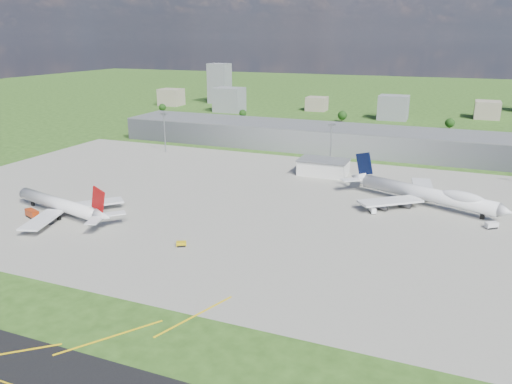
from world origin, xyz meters
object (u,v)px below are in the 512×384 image
at_px(van_white_near, 373,211).
at_px(van_white_far, 492,225).
at_px(fire_truck, 32,214).
at_px(tug_yellow, 181,244).
at_px(airliner_blue_quad, 426,194).
at_px(airliner_red_twin, 62,206).

bearing_deg(van_white_near, van_white_far, -115.17).
distance_m(van_white_near, van_white_far, 46.72).
height_order(fire_truck, tug_yellow, fire_truck).
xyz_separation_m(airliner_blue_quad, fire_truck, (-151.75, -78.38, -3.80)).
height_order(airliner_red_twin, tug_yellow, airliner_red_twin).
bearing_deg(airliner_blue_quad, airliner_red_twin, -131.06).
xyz_separation_m(van_white_near, van_white_far, (46.72, -0.42, 0.06)).
relative_size(fire_truck, van_white_near, 1.58).
bearing_deg(fire_truck, van_white_near, 45.36).
relative_size(airliner_red_twin, fire_truck, 7.70).
height_order(airliner_red_twin, airliner_blue_quad, airliner_blue_quad).
bearing_deg(tug_yellow, van_white_near, 17.89).
bearing_deg(van_white_far, airliner_blue_quad, 108.51).
bearing_deg(tug_yellow, airliner_blue_quad, 16.99).
xyz_separation_m(airliner_red_twin, tug_yellow, (62.75, -9.29, -3.71)).
bearing_deg(airliner_red_twin, van_white_far, -149.14).
distance_m(airliner_red_twin, fire_truck, 12.74).
bearing_deg(van_white_near, fire_truck, 89.64).
bearing_deg(airliner_red_twin, van_white_near, -142.91).
xyz_separation_m(airliner_red_twin, airliner_blue_quad, (141.25, 71.80, 0.86)).
bearing_deg(van_white_far, fire_truck, 163.19).
relative_size(airliner_blue_quad, fire_truck, 8.88).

